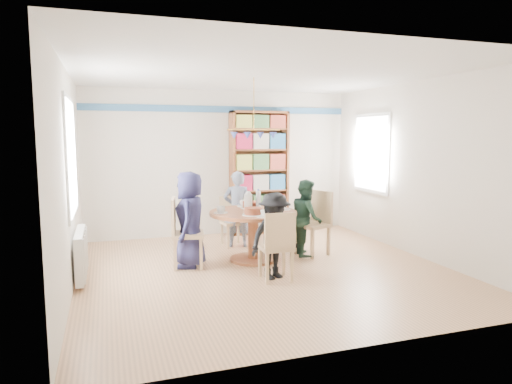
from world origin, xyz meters
name	(u,v)px	position (x,y,z in m)	size (l,w,h in m)	color
ground	(265,269)	(0.00, 0.00, 0.00)	(5.00, 5.00, 0.00)	tan
room_shell	(230,150)	(-0.26, 0.87, 1.65)	(5.00, 5.00, 5.00)	white
radiator	(81,254)	(-2.42, 0.30, 0.35)	(0.12, 1.00, 0.60)	silver
dining_table	(253,224)	(-0.01, 0.50, 0.56)	(1.30, 1.30, 0.75)	brown
chair_left	(182,229)	(-1.08, 0.49, 0.55)	(0.51, 0.51, 0.99)	tan
chair_right	(316,220)	(1.05, 0.55, 0.55)	(0.57, 0.57, 1.00)	tan
chair_far	(232,218)	(-0.06, 1.56, 0.46)	(0.40, 0.40, 0.84)	tan
chair_near	(278,243)	(-0.02, -0.54, 0.50)	(0.42, 0.42, 0.91)	tan
person_left	(190,219)	(-0.96, 0.49, 0.68)	(0.67, 0.43, 1.37)	#1C1C3E
person_right	(306,217)	(0.88, 0.55, 0.60)	(0.58, 0.45, 1.19)	#183022
person_far	(237,209)	(0.00, 1.41, 0.64)	(0.47, 0.31, 1.28)	gray
person_near	(274,236)	(-0.01, -0.40, 0.57)	(0.73, 0.42, 1.14)	black
bookshelf	(259,174)	(0.70, 2.34, 1.14)	(1.11, 0.33, 2.32)	brown
tableware	(251,206)	(-0.04, 0.53, 0.82)	(1.19, 1.19, 0.31)	white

